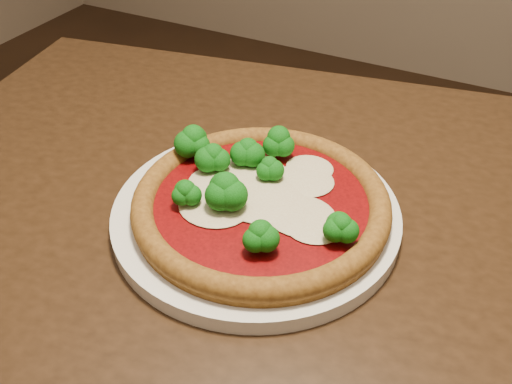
% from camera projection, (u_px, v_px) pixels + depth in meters
% --- Properties ---
extents(dining_table, '(1.19, 0.97, 0.75)m').
position_uv_depth(dining_table, '(295.00, 302.00, 0.68)').
color(dining_table, black).
rests_on(dining_table, floor).
extents(plate, '(0.32, 0.32, 0.02)m').
position_uv_depth(plate, '(256.00, 214.00, 0.63)').
color(plate, silver).
rests_on(plate, dining_table).
extents(pizza, '(0.28, 0.28, 0.06)m').
position_uv_depth(pizza, '(258.00, 197.00, 0.62)').
color(pizza, brown).
rests_on(pizza, plate).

